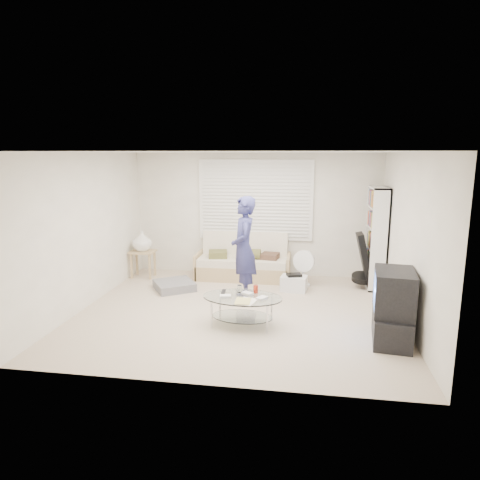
% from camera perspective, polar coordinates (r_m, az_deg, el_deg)
% --- Properties ---
extents(ground, '(5.00, 5.00, 0.00)m').
position_cam_1_polar(ground, '(6.93, -0.20, -9.49)').
color(ground, '#C3AF97').
rests_on(ground, ground).
extents(room_shell, '(5.02, 4.52, 2.51)m').
position_cam_1_polar(room_shell, '(7.00, 0.40, 4.50)').
color(room_shell, beige).
rests_on(room_shell, ground).
extents(window_blinds, '(2.32, 0.08, 1.62)m').
position_cam_1_polar(window_blinds, '(8.70, 2.05, 5.33)').
color(window_blinds, silver).
rests_on(window_blinds, ground).
extents(futon_sofa, '(1.87, 0.75, 0.91)m').
position_cam_1_polar(futon_sofa, '(8.63, 0.43, -3.16)').
color(futon_sofa, tan).
rests_on(futon_sofa, ground).
extents(grey_floor_pillow, '(0.92, 0.92, 0.15)m').
position_cam_1_polar(grey_floor_pillow, '(8.07, -8.75, -6.00)').
color(grey_floor_pillow, slate).
rests_on(grey_floor_pillow, ground).
extents(side_table, '(0.48, 0.39, 0.96)m').
position_cam_1_polar(side_table, '(8.82, -12.90, -0.39)').
color(side_table, tan).
rests_on(side_table, ground).
extents(bookshelf, '(0.30, 0.79, 1.88)m').
position_cam_1_polar(bookshelf, '(8.34, 17.66, 0.30)').
color(bookshelf, white).
rests_on(bookshelf, ground).
extents(guitar_case, '(0.41, 0.38, 1.03)m').
position_cam_1_polar(guitar_case, '(8.28, 16.22, -3.12)').
color(guitar_case, black).
rests_on(guitar_case, ground).
extents(floor_fan, '(0.43, 0.28, 0.70)m').
position_cam_1_polar(floor_fan, '(8.20, 8.43, -3.31)').
color(floor_fan, white).
rests_on(floor_fan, ground).
extents(storage_bin, '(0.50, 0.39, 0.32)m').
position_cam_1_polar(storage_bin, '(7.94, 7.19, -5.71)').
color(storage_bin, white).
rests_on(storage_bin, ground).
extents(tv_unit, '(0.58, 0.94, 0.97)m').
position_cam_1_polar(tv_unit, '(6.10, 19.69, -8.43)').
color(tv_unit, black).
rests_on(tv_unit, ground).
extents(coffee_table, '(1.21, 0.81, 0.55)m').
position_cam_1_polar(coffee_table, '(6.30, 0.36, -8.28)').
color(coffee_table, silver).
rests_on(coffee_table, ground).
extents(standing_person, '(0.56, 0.73, 1.79)m').
position_cam_1_polar(standing_person, '(7.22, 0.50, -1.21)').
color(standing_person, navy).
rests_on(standing_person, ground).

